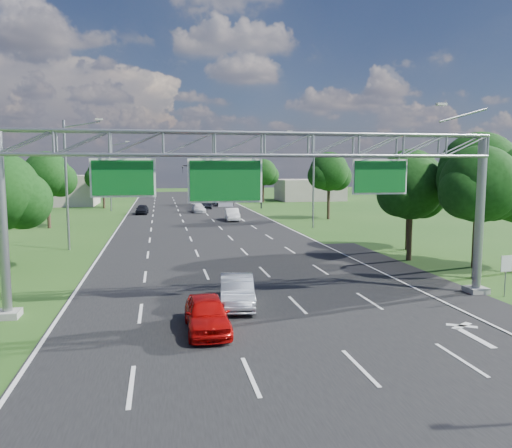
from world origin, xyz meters
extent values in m
plane|color=#1F4815|center=(0.00, 30.00, 0.00)|extent=(220.00, 220.00, 0.00)
cube|color=black|center=(0.00, 30.00, 0.00)|extent=(18.00, 180.00, 0.02)
cube|color=black|center=(10.20, 14.00, 0.00)|extent=(3.00, 30.00, 0.02)
cube|color=gray|center=(11.50, 12.00, 0.15)|extent=(1.00, 1.00, 0.30)
cylinder|color=gray|center=(11.50, 12.00, 4.00)|extent=(0.44, 0.44, 8.00)
cube|color=gray|center=(-11.00, 12.00, 0.15)|extent=(1.00, 1.00, 0.30)
cylinder|color=gray|center=(-11.00, 12.00, 4.00)|extent=(0.40, 0.40, 8.00)
cylinder|color=gray|center=(10.30, 12.00, 9.00)|extent=(2.54, 0.12, 0.79)
cube|color=beige|center=(9.10, 12.00, 9.50)|extent=(0.50, 0.22, 0.12)
cube|color=white|center=(-6.00, 11.98, 6.00)|extent=(2.80, 0.05, 1.70)
cube|color=#0B591C|center=(-6.00, 11.92, 6.00)|extent=(2.62, 0.05, 1.52)
cube|color=white|center=(-1.50, 11.98, 5.85)|extent=(3.40, 0.05, 2.00)
cube|color=#0B591C|center=(-1.50, 11.92, 5.85)|extent=(3.22, 0.05, 1.82)
cube|color=white|center=(6.00, 11.98, 6.00)|extent=(2.80, 0.05, 1.70)
cube|color=#0B591C|center=(6.00, 11.92, 6.00)|extent=(2.62, 0.05, 1.52)
cylinder|color=gray|center=(12.40, 11.00, 1.00)|extent=(0.06, 0.06, 2.00)
cube|color=white|center=(12.40, 10.97, 1.70)|extent=(0.60, 0.04, 0.80)
cylinder|color=black|center=(11.00, 65.00, 3.50)|extent=(0.24, 0.24, 7.00)
cylinder|color=black|center=(5.00, 65.00, 6.60)|extent=(12.00, 0.18, 0.18)
imported|color=black|center=(-1.00, 65.00, 6.05)|extent=(0.18, 0.22, 1.10)
imported|color=black|center=(4.00, 65.00, 6.05)|extent=(0.18, 0.22, 1.10)
imported|color=black|center=(9.00, 65.00, 6.05)|extent=(0.18, 0.22, 1.10)
cylinder|color=gray|center=(-11.50, 30.00, 5.00)|extent=(0.20, 0.20, 10.00)
cylinder|color=gray|center=(-10.20, 30.00, 9.70)|extent=(2.78, 0.12, 0.60)
cube|color=beige|center=(-8.90, 30.00, 10.10)|extent=(0.55, 0.22, 0.12)
cylinder|color=gray|center=(-11.50, 65.00, 5.00)|extent=(0.20, 0.20, 10.00)
cylinder|color=gray|center=(-10.20, 65.00, 9.70)|extent=(2.78, 0.12, 0.60)
cube|color=beige|center=(-8.90, 65.00, 10.10)|extent=(0.55, 0.22, 0.12)
cylinder|color=gray|center=(11.50, 40.00, 5.00)|extent=(0.20, 0.20, 10.00)
cylinder|color=gray|center=(10.20, 40.00, 9.70)|extent=(2.78, 0.12, 0.60)
cube|color=beige|center=(8.90, 40.00, 10.10)|extent=(0.55, 0.22, 0.12)
cylinder|color=#2D2116|center=(13.50, 15.00, 1.87)|extent=(0.36, 0.36, 3.74)
sphere|color=black|center=(13.50, 15.00, 5.50)|extent=(4.40, 4.40, 4.40)
sphere|color=black|center=(14.60, 15.40, 4.95)|extent=(3.30, 3.30, 3.30)
sphere|color=black|center=(12.51, 14.70, 5.06)|extent=(3.08, 3.08, 3.08)
cylinder|color=#2D2116|center=(15.50, 18.00, 2.09)|extent=(0.36, 0.36, 4.18)
sphere|color=black|center=(15.50, 18.00, 6.18)|extent=(5.00, 5.00, 5.00)
sphere|color=black|center=(16.75, 18.40, 5.55)|extent=(3.75, 3.75, 3.75)
sphere|color=black|center=(14.38, 17.70, 5.68)|extent=(3.50, 3.50, 3.50)
cylinder|color=#2D2116|center=(12.50, 21.00, 1.65)|extent=(0.36, 0.36, 3.30)
sphere|color=black|center=(12.50, 21.00, 5.06)|extent=(4.40, 4.40, 4.40)
sphere|color=black|center=(13.60, 21.40, 4.51)|extent=(3.30, 3.30, 3.30)
sphere|color=black|center=(11.51, 20.70, 4.62)|extent=(3.08, 3.08, 3.08)
sphere|color=black|center=(15.96, 15.70, 4.90)|extent=(3.22, 3.22, 3.22)
cylinder|color=#2D2116|center=(14.50, 25.00, 1.76)|extent=(0.36, 0.36, 3.52)
sphere|color=black|center=(14.50, 25.00, 5.44)|extent=(4.80, 4.80, 4.80)
sphere|color=black|center=(15.70, 25.40, 4.84)|extent=(3.60, 3.60, 3.60)
sphere|color=black|center=(13.42, 24.70, 4.96)|extent=(3.36, 3.36, 3.36)
cylinder|color=#2D2116|center=(-14.00, 22.00, 1.54)|extent=(0.36, 0.36, 3.08)
sphere|color=black|center=(-12.80, 22.40, 4.40)|extent=(3.60, 3.60, 3.60)
cylinder|color=#2D2116|center=(-16.00, 45.00, 1.87)|extent=(0.36, 0.36, 3.74)
sphere|color=black|center=(-16.00, 45.00, 5.66)|extent=(4.80, 4.80, 4.80)
sphere|color=black|center=(-14.80, 45.40, 5.06)|extent=(3.60, 3.60, 3.60)
sphere|color=black|center=(-17.08, 44.70, 5.18)|extent=(3.36, 3.36, 3.36)
cylinder|color=#2D2116|center=(-13.00, 70.00, 1.65)|extent=(0.36, 0.36, 3.30)
sphere|color=black|center=(-13.00, 70.00, 5.22)|extent=(4.80, 4.80, 4.80)
sphere|color=black|center=(-11.80, 70.40, 4.62)|extent=(3.60, 3.60, 3.60)
sphere|color=black|center=(-14.08, 69.70, 4.74)|extent=(3.36, 3.36, 3.36)
cylinder|color=#2D2116|center=(16.00, 48.00, 1.98)|extent=(0.36, 0.36, 3.96)
sphere|color=black|center=(16.00, 48.00, 5.88)|extent=(4.80, 4.80, 4.80)
sphere|color=black|center=(17.20, 48.40, 5.28)|extent=(3.60, 3.60, 3.60)
sphere|color=black|center=(14.92, 47.70, 5.40)|extent=(3.36, 3.36, 3.36)
cylinder|color=#2D2116|center=(14.00, 78.00, 1.76)|extent=(0.36, 0.36, 3.52)
sphere|color=black|center=(14.00, 78.00, 5.44)|extent=(4.80, 4.80, 4.80)
sphere|color=black|center=(15.20, 78.40, 4.84)|extent=(3.60, 3.60, 3.60)
sphere|color=black|center=(12.92, 77.70, 4.96)|extent=(3.36, 3.36, 3.36)
cube|color=#A39689|center=(-22.00, 78.00, 2.50)|extent=(14.00, 10.00, 5.00)
cube|color=#A39689|center=(24.00, 82.00, 2.00)|extent=(12.00, 9.00, 4.00)
imported|color=#B90908|center=(-2.71, 8.60, 0.71)|extent=(1.67, 4.15, 1.41)
imported|color=#A9AEB5|center=(-1.00, 11.95, 0.71)|extent=(2.02, 4.48, 1.43)
imported|color=silver|center=(0.91, 60.16, 0.61)|extent=(1.98, 4.28, 1.21)
imported|color=black|center=(2.10, 66.15, 0.66)|extent=(2.34, 4.82, 1.32)
imported|color=black|center=(-6.85, 58.99, 0.67)|extent=(1.80, 4.00, 1.33)
imported|color=white|center=(4.07, 48.66, 0.73)|extent=(1.75, 4.52, 1.47)
cube|color=white|center=(6.13, 74.79, 1.74)|extent=(3.19, 6.55, 3.16)
cube|color=silver|center=(6.13, 70.38, 1.16)|extent=(2.65, 2.56, 2.31)
cylinder|color=black|center=(4.97, 70.59, 0.53)|extent=(0.37, 1.05, 1.05)
cylinder|color=black|center=(7.29, 70.59, 0.53)|extent=(0.37, 1.05, 1.05)
cylinder|color=black|center=(4.97, 76.90, 0.53)|extent=(0.37, 1.05, 1.05)
cylinder|color=black|center=(7.29, 76.90, 0.53)|extent=(0.37, 1.05, 1.05)
camera|label=1|loc=(-4.44, -10.56, 6.50)|focal=35.00mm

